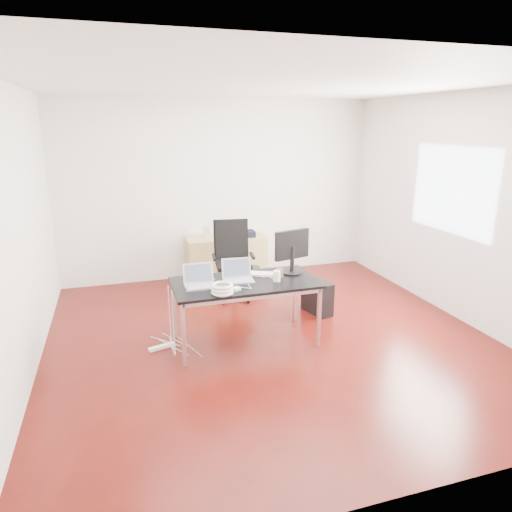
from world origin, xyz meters
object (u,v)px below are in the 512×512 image
object	(u,v)px
office_chair	(232,256)
pc_tower	(317,297)
desk	(245,286)
filing_cabinet_right	(248,256)
filing_cabinet_left	(203,260)

from	to	relation	value
office_chair	pc_tower	xyz separation A→B (m)	(0.91, -0.93, -0.39)
office_chair	pc_tower	bearing A→B (deg)	-38.00
desk	filing_cabinet_right	distance (m)	2.35
filing_cabinet_left	pc_tower	bearing A→B (deg)	-54.88
office_chair	pc_tower	world-z (taller)	office_chair
filing_cabinet_right	pc_tower	world-z (taller)	filing_cabinet_right
desk	office_chair	world-z (taller)	office_chair
office_chair	filing_cabinet_right	size ratio (longest dim) A/B	1.54
desk	office_chair	bearing A→B (deg)	81.13
office_chair	pc_tower	distance (m)	1.36
office_chair	filing_cabinet_left	bearing A→B (deg)	118.07
office_chair	filing_cabinet_left	size ratio (longest dim) A/B	1.54
filing_cabinet_right	pc_tower	distance (m)	1.76
filing_cabinet_left	filing_cabinet_right	distance (m)	0.74
desk	filing_cabinet_left	xyz separation A→B (m)	(-0.05, 2.22, -0.33)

